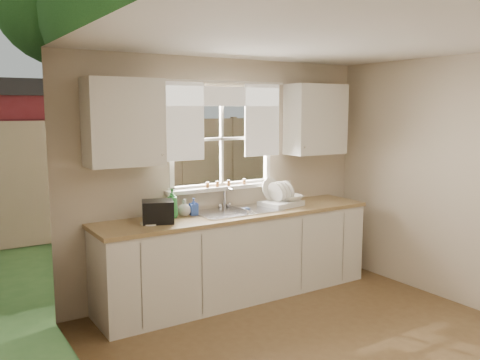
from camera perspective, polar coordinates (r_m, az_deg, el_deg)
room_walls at (r=3.87m, az=13.79°, el=-3.20°), size 3.62×4.02×2.50m
ceiling at (r=3.88m, az=13.71°, el=15.57°), size 3.60×4.00×0.02m
window at (r=5.46m, az=-1.98°, el=2.89°), size 1.38×0.16×1.06m
curtains at (r=5.39m, az=-1.73°, el=7.59°), size 1.50×0.03×0.81m
base_cabinets at (r=5.39m, az=-0.17°, el=-8.58°), size 3.00×0.62×0.87m
countertop at (r=5.27m, az=-0.18°, el=-3.84°), size 3.04×0.65×0.04m
upper_cabinet_left at (r=4.79m, az=-12.92°, el=6.33°), size 0.70×0.33×0.80m
upper_cabinet_right at (r=5.97m, az=8.50°, el=6.75°), size 0.70×0.33×0.80m
wall_outlet at (r=5.98m, az=5.39°, el=-0.60°), size 0.08×0.01×0.12m
sill_jars at (r=5.44m, az=-1.73°, el=-0.38°), size 0.50×0.04×0.06m
backyard at (r=11.68m, az=-16.20°, el=15.05°), size 20.00×10.00×6.13m
sink at (r=5.31m, az=-0.36°, el=-4.33°), size 0.88×0.52×0.40m
dish_rack at (r=5.60m, az=4.55°, el=-2.18°), size 0.48×0.39×0.30m
bowl at (r=5.63m, az=5.84°, el=-2.00°), size 0.28×0.28×0.06m
soap_bottle_a at (r=5.02m, az=-7.61°, el=-2.61°), size 0.12×0.12×0.29m
soap_bottle_b at (r=5.13m, az=-5.23°, el=-2.99°), size 0.09×0.09×0.18m
soap_bottle_c at (r=5.11m, az=-6.27°, el=-3.08°), size 0.16×0.16×0.17m
saucer at (r=4.81m, az=-10.03°, el=-4.80°), size 0.19×0.19×0.01m
cup at (r=4.82m, az=-8.55°, el=-4.16°), size 0.16×0.16×0.11m
black_appliance at (r=4.84m, az=-9.21°, el=-3.53°), size 0.35×0.33×0.21m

